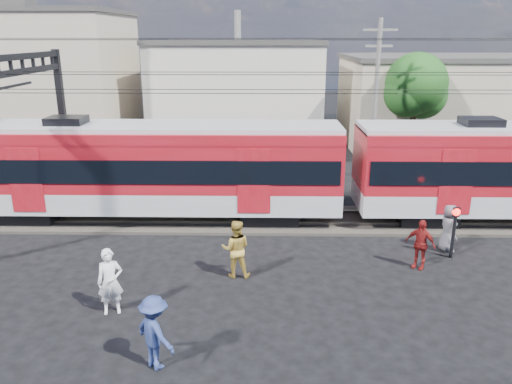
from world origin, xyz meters
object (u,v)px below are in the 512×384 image
Objects in this scene: crossing_signal at (455,223)px; pedestrian_a at (110,282)px; commuter_train at (153,166)px; pedestrian_c at (155,332)px.

pedestrian_a is at bearing -160.60° from crossing_signal.
commuter_train reaches higher than crossing_signal.
commuter_train is 25.62× the size of pedestrian_a.
commuter_train is 26.27× the size of crossing_signal.
pedestrian_c is at bearing -78.04° from commuter_train.
crossing_signal is at bearing 3.61° from pedestrian_a.
pedestrian_a is 3.02m from pedestrian_c.
commuter_train is 7.64m from pedestrian_a.
pedestrian_a is at bearing -13.80° from pedestrian_c.
pedestrian_c is at bearing -145.73° from crossing_signal.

